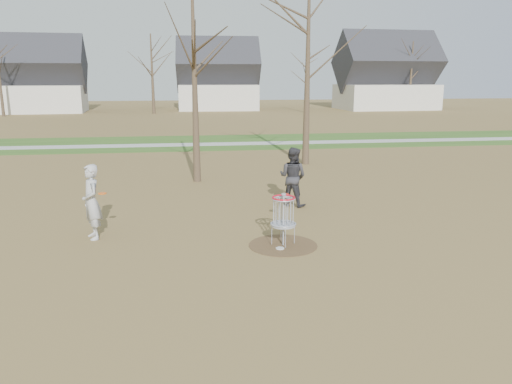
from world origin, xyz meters
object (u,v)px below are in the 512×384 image
player_throwing (293,177)px  disc_golf_basket (283,212)px  disc_grounded (280,248)px  player_standing (92,202)px

player_throwing → disc_golf_basket: 4.15m
disc_grounded → disc_golf_basket: bearing=64.0°
player_throwing → disc_golf_basket: size_ratio=1.48×
disc_grounded → disc_golf_basket: 0.94m
player_standing → disc_golf_basket: 5.15m
player_standing → player_throwing: player_standing is taller
disc_grounded → player_standing: bearing=162.1°
player_throwing → disc_grounded: 4.55m
player_throwing → disc_grounded: size_ratio=9.07×
player_standing → disc_grounded: size_ratio=9.24×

